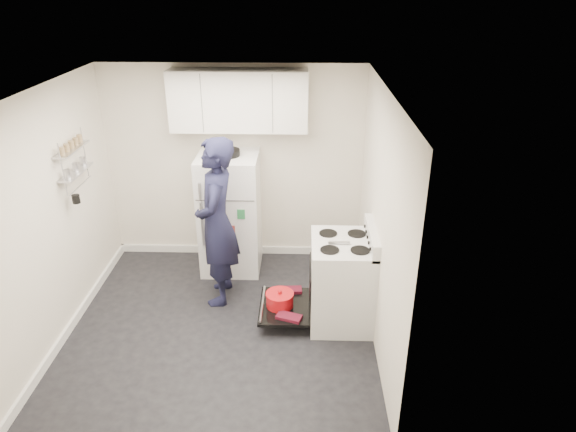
{
  "coord_description": "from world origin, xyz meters",
  "views": [
    {
      "loc": [
        0.84,
        -4.48,
        3.42
      ],
      "look_at": [
        0.7,
        0.54,
        1.05
      ],
      "focal_mm": 32.0,
      "sensor_mm": 36.0,
      "label": 1
    }
  ],
  "objects_px": {
    "refrigerator": "(230,213)",
    "person": "(217,223)",
    "electric_range": "(340,282)",
    "open_oven_door": "(283,303)"
  },
  "relations": [
    {
      "from": "electric_range",
      "to": "refrigerator",
      "type": "height_order",
      "value": "refrigerator"
    },
    {
      "from": "electric_range",
      "to": "person",
      "type": "xyz_separation_m",
      "value": [
        -1.35,
        0.39,
        0.49
      ]
    },
    {
      "from": "refrigerator",
      "to": "person",
      "type": "height_order",
      "value": "person"
    },
    {
      "from": "electric_range",
      "to": "refrigerator",
      "type": "bearing_deg",
      "value": 139.84
    },
    {
      "from": "open_oven_door",
      "to": "refrigerator",
      "type": "xyz_separation_m",
      "value": [
        -0.69,
        1.1,
        0.56
      ]
    },
    {
      "from": "electric_range",
      "to": "refrigerator",
      "type": "distance_m",
      "value": 1.73
    },
    {
      "from": "refrigerator",
      "to": "person",
      "type": "distance_m",
      "value": 0.74
    },
    {
      "from": "refrigerator",
      "to": "person",
      "type": "bearing_deg",
      "value": -93.51
    },
    {
      "from": "electric_range",
      "to": "refrigerator",
      "type": "xyz_separation_m",
      "value": [
        -1.3,
        1.1,
        0.29
      ]
    },
    {
      "from": "electric_range",
      "to": "open_oven_door",
      "type": "height_order",
      "value": "electric_range"
    }
  ]
}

